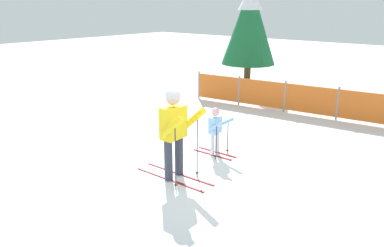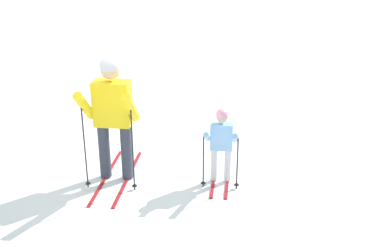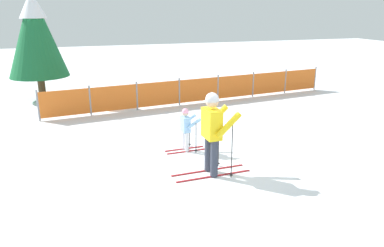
% 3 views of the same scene
% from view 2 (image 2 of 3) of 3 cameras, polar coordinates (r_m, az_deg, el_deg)
% --- Properties ---
extents(ground_plane, '(60.00, 60.00, 0.00)m').
position_cam_2_polar(ground_plane, '(6.94, -8.97, -7.25)').
color(ground_plane, white).
extents(skier_adult, '(1.73, 0.78, 1.81)m').
position_cam_2_polar(skier_adult, '(6.69, -9.44, 1.79)').
color(skier_adult, maroon).
rests_on(skier_adult, ground_plane).
extents(skier_child, '(1.05, 0.54, 1.11)m').
position_cam_2_polar(skier_child, '(6.68, 3.50, -2.01)').
color(skier_child, maroon).
rests_on(skier_child, ground_plane).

